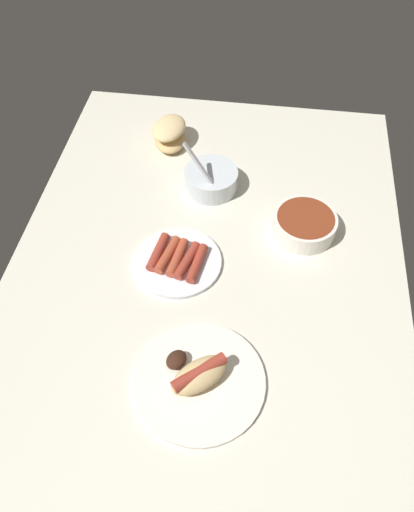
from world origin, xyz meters
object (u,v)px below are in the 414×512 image
Objects in this scene: bowl_coleslaw at (211,179)px; bread_stack at (169,134)px; bowl_chili at (305,224)px; plate_sausages at (178,260)px; plate_hotdog_assembled at (198,378)px.

bread_stack is at bearing -138.90° from bowl_coleslaw.
bowl_coleslaw is at bearing 41.10° from bread_stack.
bowl_chili is at bearing 63.24° from bowl_coleslaw.
plate_hotdog_assembled is at bearing 17.87° from plate_sausages.
plate_sausages is 31.37cm from bowl_chili.
bread_stack is at bearing -126.40° from bowl_chili.
plate_sausages is at bearing -64.27° from bowl_chili.
bowl_chili is (-13.60, 28.22, 1.66)cm from plate_sausages.
plate_sausages is 1.34× the size of bowl_coleslaw.
bowl_chili is at bearing 115.73° from plate_sausages.
bowl_coleslaw is (-12.10, -23.99, 0.22)cm from bowl_chili.
plate_sausages is 1.48× the size of bread_stack.
bowl_chili is (-41.48, 19.23, 1.14)cm from plate_hotdog_assembled.
bread_stack is at bearing -167.15° from plate_sausages.
bowl_chili reaches higher than plate_sausages.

